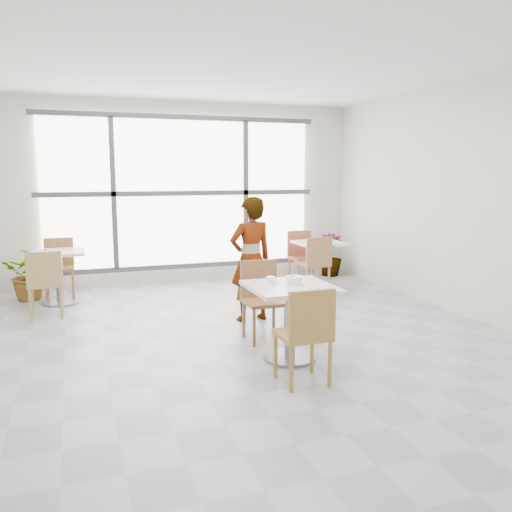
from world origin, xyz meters
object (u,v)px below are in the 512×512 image
object	(u,v)px
plant_left	(30,274)
plant_right	(330,255)
chair_far	(262,294)
bg_table_right	(319,258)
bg_chair_right_far	(302,253)
chair_near	(306,330)
bg_table_left	(59,270)
bg_chair_left_near	(45,280)
bg_chair_left_far	(59,263)
main_table	(290,308)
oatmeal_bowl	(294,280)
coffee_cup	(271,280)
bg_chair_right_near	(316,261)
person	(251,259)

from	to	relation	value
plant_left	plant_right	xyz separation A→B (m)	(4.96, 0.23, -0.01)
chair_far	bg_table_right	world-z (taller)	chair_far
chair_far	bg_chair_right_far	size ratio (longest dim) A/B	1.00
chair_near	bg_table_left	size ratio (longest dim) A/B	1.16
bg_chair_left_near	plant_left	distance (m)	1.20
chair_far	plant_left	size ratio (longest dim) A/B	1.13
bg_chair_left_far	plant_left	world-z (taller)	bg_chair_left_far
main_table	chair_far	bearing A→B (deg)	92.57
main_table	oatmeal_bowl	distance (m)	0.28
oatmeal_bowl	bg_chair_left_far	world-z (taller)	bg_chair_left_far
plant_left	plant_right	bearing A→B (deg)	2.60
coffee_cup	bg_chair_right_far	distance (m)	3.69
plant_left	bg_table_left	bearing A→B (deg)	-43.66
bg_chair_right_near	plant_right	size ratio (longest dim) A/B	1.15
person	plant_right	bearing A→B (deg)	-143.89
chair_far	bg_chair_left_far	bearing A→B (deg)	126.57
coffee_cup	person	xyz separation A→B (m)	(0.24, 1.32, -0.01)
coffee_cup	bg_table_right	distance (m)	3.33
chair_near	chair_far	distance (m)	1.39
bg_table_right	bg_table_left	bearing A→B (deg)	175.82
bg_chair_right_far	plant_left	xyz separation A→B (m)	(-4.21, 0.19, -0.11)
oatmeal_bowl	plant_left	xyz separation A→B (m)	(-2.64, 3.54, -0.41)
person	chair_far	bearing A→B (deg)	71.39
bg_chair_left_near	bg_chair_right_near	world-z (taller)	same
chair_near	person	xyz separation A→B (m)	(0.21, 2.12, 0.27)
bg_chair_right_near	plant_left	xyz separation A→B (m)	(-4.12, 0.94, -0.11)
main_table	plant_right	distance (m)	4.46
bg_chair_left_far	bg_chair_right_far	distance (m)	3.83
chair_far	bg_chair_right_far	distance (m)	3.11
oatmeal_bowl	bg_table_right	distance (m)	3.33
coffee_cup	bg_chair_left_near	bearing A→B (deg)	134.20
main_table	bg_chair_right_far	bearing A→B (deg)	64.30
bg_chair_left_near	coffee_cup	bearing A→B (deg)	134.20
main_table	bg_chair_left_near	size ratio (longest dim) A/B	0.92
bg_table_right	bg_chair_left_near	distance (m)	4.08
coffee_cup	bg_chair_left_near	distance (m)	3.15
chair_near	bg_chair_left_far	distance (m)	4.77
person	plant_right	world-z (taller)	person
plant_right	bg_table_right	bearing A→B (deg)	-126.26
chair_far	oatmeal_bowl	bearing A→B (deg)	-83.63
chair_near	oatmeal_bowl	world-z (taller)	chair_near
person	oatmeal_bowl	bearing A→B (deg)	79.09
bg_table_right	plant_left	size ratio (longest dim) A/B	0.97
oatmeal_bowl	bg_chair_left_far	distance (m)	4.27
oatmeal_bowl	bg_table_right	size ratio (longest dim) A/B	0.28
bg_table_right	chair_near	bearing A→B (deg)	-117.36
oatmeal_bowl	bg_table_right	bearing A→B (deg)	59.96
plant_left	bg_table_right	bearing A→B (deg)	-8.84
main_table	bg_table_right	size ratio (longest dim) A/B	1.07
bg_chair_left_far	plant_right	xyz separation A→B (m)	(4.56, 0.14, -0.12)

